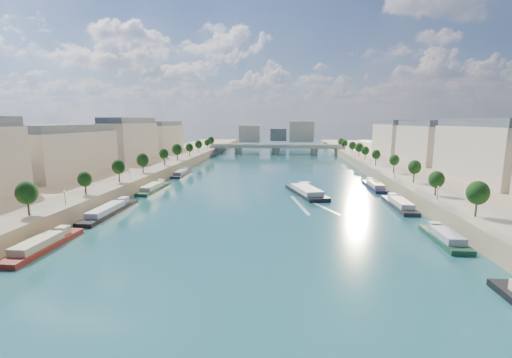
# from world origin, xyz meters

# --- Properties ---
(ground) EXTENTS (700.00, 700.00, 0.00)m
(ground) POSITION_xyz_m (0.00, 100.00, 0.00)
(ground) COLOR #0C2D38
(ground) RESTS_ON ground
(quay_left) EXTENTS (44.00, 520.00, 5.00)m
(quay_left) POSITION_xyz_m (-72.00, 100.00, 2.50)
(quay_left) COLOR #9E8460
(quay_left) RESTS_ON ground
(quay_right) EXTENTS (44.00, 520.00, 5.00)m
(quay_right) POSITION_xyz_m (72.00, 100.00, 2.50)
(quay_right) COLOR #9E8460
(quay_right) RESTS_ON ground
(pave_left) EXTENTS (14.00, 520.00, 0.10)m
(pave_left) POSITION_xyz_m (-57.00, 100.00, 5.05)
(pave_left) COLOR gray
(pave_left) RESTS_ON quay_left
(pave_right) EXTENTS (14.00, 520.00, 0.10)m
(pave_right) POSITION_xyz_m (57.00, 100.00, 5.05)
(pave_right) COLOR gray
(pave_right) RESTS_ON quay_right
(trees_left) EXTENTS (4.80, 268.80, 8.26)m
(trees_left) POSITION_xyz_m (-55.00, 102.00, 10.48)
(trees_left) COLOR #382B1E
(trees_left) RESTS_ON ground
(trees_right) EXTENTS (4.80, 268.80, 8.26)m
(trees_right) POSITION_xyz_m (55.00, 110.00, 10.48)
(trees_right) COLOR #382B1E
(trees_right) RESTS_ON ground
(lamps_left) EXTENTS (0.36, 200.36, 4.28)m
(lamps_left) POSITION_xyz_m (-52.50, 90.00, 7.78)
(lamps_left) COLOR black
(lamps_left) RESTS_ON ground
(lamps_right) EXTENTS (0.36, 200.36, 4.28)m
(lamps_right) POSITION_xyz_m (52.50, 105.00, 7.78)
(lamps_right) COLOR black
(lamps_right) RESTS_ON ground
(buildings_left) EXTENTS (16.00, 226.00, 23.20)m
(buildings_left) POSITION_xyz_m (-85.00, 112.00, 16.45)
(buildings_left) COLOR #C0AC93
(buildings_left) RESTS_ON ground
(buildings_right) EXTENTS (16.00, 226.00, 23.20)m
(buildings_right) POSITION_xyz_m (85.00, 112.00, 16.45)
(buildings_right) COLOR #C0AC93
(buildings_right) RESTS_ON ground
(skyline) EXTENTS (79.00, 42.00, 22.00)m
(skyline) POSITION_xyz_m (3.19, 319.52, 14.66)
(skyline) COLOR #C0AC93
(skyline) RESTS_ON ground
(bridge) EXTENTS (112.00, 12.00, 8.15)m
(bridge) POSITION_xyz_m (0.00, 232.48, 5.08)
(bridge) COLOR #C1B79E
(bridge) RESTS_ON ground
(tour_barge) EXTENTS (15.91, 28.92, 3.79)m
(tour_barge) POSITION_xyz_m (16.08, 72.96, 1.05)
(tour_barge) COLOR black
(tour_barge) RESTS_ON ground
(wake) EXTENTS (15.26, 25.79, 0.04)m
(wake) POSITION_xyz_m (16.08, 56.36, 0.02)
(wake) COLOR silver
(wake) RESTS_ON ground
(moored_barges_left) EXTENTS (5.00, 160.75, 3.60)m
(moored_barges_left) POSITION_xyz_m (-45.50, 42.59, 0.84)
(moored_barges_left) COLOR #1F1D3F
(moored_barges_left) RESTS_ON ground
(moored_barges_right) EXTENTS (5.00, 124.86, 3.60)m
(moored_barges_right) POSITION_xyz_m (45.50, 39.66, 0.84)
(moored_barges_right) COLOR black
(moored_barges_right) RESTS_ON ground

